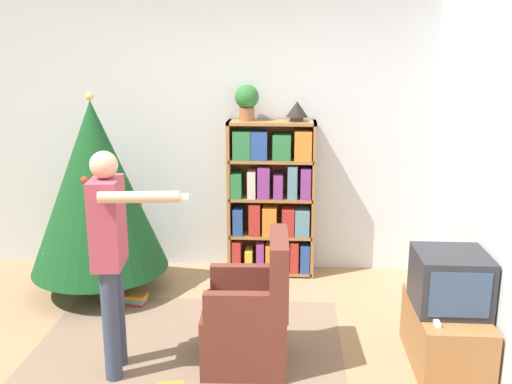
# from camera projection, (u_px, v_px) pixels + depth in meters

# --- Properties ---
(ground_plane) EXTENTS (14.00, 14.00, 0.00)m
(ground_plane) POSITION_uv_depth(u_px,v_px,m) (197.00, 382.00, 3.72)
(ground_plane) COLOR #9E7A56
(wall_back) EXTENTS (8.00, 0.10, 2.60)m
(wall_back) POSITION_uv_depth(u_px,v_px,m) (230.00, 136.00, 5.48)
(wall_back) COLOR silver
(wall_back) RESTS_ON ground_plane
(area_rug) EXTENTS (2.23, 2.15, 0.01)m
(area_rug) POSITION_uv_depth(u_px,v_px,m) (182.00, 365.00, 3.91)
(area_rug) COLOR #7F6651
(area_rug) RESTS_ON ground_plane
(bookshelf) EXTENTS (0.82, 0.29, 1.48)m
(bookshelf) POSITION_uv_depth(u_px,v_px,m) (272.00, 199.00, 5.37)
(bookshelf) COLOR #A8703D
(bookshelf) RESTS_ON ground_plane
(tv_stand) EXTENTS (0.45, 0.81, 0.42)m
(tv_stand) POSITION_uv_depth(u_px,v_px,m) (445.00, 336.00, 3.88)
(tv_stand) COLOR #996638
(tv_stand) RESTS_ON ground_plane
(television) EXTENTS (0.46, 0.47, 0.39)m
(television) POSITION_uv_depth(u_px,v_px,m) (450.00, 281.00, 3.78)
(television) COLOR #28282D
(television) RESTS_ON tv_stand
(game_remote) EXTENTS (0.04, 0.12, 0.02)m
(game_remote) POSITION_uv_depth(u_px,v_px,m) (436.00, 322.00, 3.60)
(game_remote) COLOR white
(game_remote) RESTS_ON tv_stand
(christmas_tree) EXTENTS (1.19, 1.19, 1.77)m
(christmas_tree) POSITION_uv_depth(u_px,v_px,m) (96.00, 187.00, 4.91)
(christmas_tree) COLOR #4C3323
(christmas_tree) RESTS_ON ground_plane
(armchair) EXTENTS (0.59, 0.58, 0.92)m
(armchair) POSITION_uv_depth(u_px,v_px,m) (251.00, 319.00, 3.88)
(armchair) COLOR brown
(armchair) RESTS_ON ground_plane
(standing_person) EXTENTS (0.66, 0.47, 1.50)m
(standing_person) POSITION_uv_depth(u_px,v_px,m) (111.00, 247.00, 3.64)
(standing_person) COLOR #38425B
(standing_person) RESTS_ON ground_plane
(potted_plant) EXTENTS (0.22, 0.22, 0.33)m
(potted_plant) POSITION_uv_depth(u_px,v_px,m) (247.00, 100.00, 5.17)
(potted_plant) COLOR #935B38
(potted_plant) RESTS_ON bookshelf
(table_lamp) EXTENTS (0.20, 0.20, 0.18)m
(table_lamp) POSITION_uv_depth(u_px,v_px,m) (297.00, 110.00, 5.17)
(table_lamp) COLOR #473828
(table_lamp) RESTS_ON bookshelf
(book_pile_near_tree) EXTENTS (0.21, 0.17, 0.09)m
(book_pile_near_tree) POSITION_uv_depth(u_px,v_px,m) (135.00, 299.00, 4.85)
(book_pile_near_tree) COLOR #B22D28
(book_pile_near_tree) RESTS_ON ground_plane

